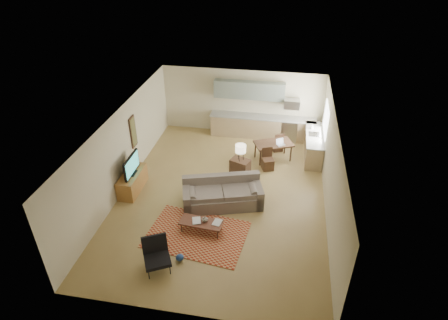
% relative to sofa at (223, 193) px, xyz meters
% --- Properties ---
extents(room, '(9.00, 9.00, 9.00)m').
position_rel_sofa_xyz_m(room, '(-0.09, 0.50, 0.91)').
color(room, olive).
rests_on(room, ground).
extents(kitchen_counter_back, '(4.26, 0.64, 0.92)m').
position_rel_sofa_xyz_m(kitchen_counter_back, '(0.81, 4.68, 0.02)').
color(kitchen_counter_back, '#A0875F').
rests_on(kitchen_counter_back, ground).
extents(kitchen_counter_right, '(0.64, 2.26, 0.92)m').
position_rel_sofa_xyz_m(kitchen_counter_right, '(2.84, 3.50, 0.02)').
color(kitchen_counter_right, '#A0875F').
rests_on(kitchen_counter_right, ground).
extents(kitchen_range, '(0.62, 0.62, 0.90)m').
position_rel_sofa_xyz_m(kitchen_range, '(1.91, 4.68, 0.01)').
color(kitchen_range, '#A5A8AD').
rests_on(kitchen_range, ground).
extents(kitchen_microwave, '(0.62, 0.40, 0.35)m').
position_rel_sofa_xyz_m(kitchen_microwave, '(1.91, 4.70, 1.11)').
color(kitchen_microwave, '#A5A8AD').
rests_on(kitchen_microwave, room).
extents(upper_cabinets, '(2.80, 0.34, 0.70)m').
position_rel_sofa_xyz_m(upper_cabinets, '(0.21, 4.83, 1.51)').
color(upper_cabinets, gray).
rests_on(upper_cabinets, room).
extents(window_right, '(0.02, 1.40, 1.05)m').
position_rel_sofa_xyz_m(window_right, '(3.14, 3.50, 1.11)').
color(window_right, white).
rests_on(window_right, room).
extents(wall_art_left, '(0.06, 0.42, 1.10)m').
position_rel_sofa_xyz_m(wall_art_left, '(-3.30, 1.40, 1.11)').
color(wall_art_left, olive).
rests_on(wall_art_left, room).
extents(triptych, '(1.70, 0.04, 0.50)m').
position_rel_sofa_xyz_m(triptych, '(-0.19, 4.97, 1.31)').
color(triptych, '#FFEFCC').
rests_on(triptych, room).
extents(rug, '(2.94, 2.21, 0.02)m').
position_rel_sofa_xyz_m(rug, '(-0.48, -1.46, -0.43)').
color(rug, maroon).
rests_on(rug, floor).
extents(sofa, '(2.75, 1.79, 0.88)m').
position_rel_sofa_xyz_m(sofa, '(0.00, 0.00, 0.00)').
color(sofa, '#6A5F55').
rests_on(sofa, floor).
extents(coffee_table, '(1.25, 0.59, 0.37)m').
position_rel_sofa_xyz_m(coffee_table, '(-0.38, -1.31, -0.26)').
color(coffee_table, '#4E281B').
rests_on(coffee_table, floor).
extents(book_a, '(0.40, 0.44, 0.03)m').
position_rel_sofa_xyz_m(book_a, '(-0.62, -1.34, -0.06)').
color(book_a, maroon).
rests_on(book_a, coffee_table).
extents(book_b, '(0.34, 0.39, 0.02)m').
position_rel_sofa_xyz_m(book_b, '(-0.03, -1.24, -0.07)').
color(book_b, navy).
rests_on(book_b, coffee_table).
extents(vase, '(0.24, 0.24, 0.18)m').
position_rel_sofa_xyz_m(vase, '(-0.28, -1.27, 0.01)').
color(vase, black).
rests_on(vase, coffee_table).
extents(armchair, '(1.00, 1.00, 0.85)m').
position_rel_sofa_xyz_m(armchair, '(-1.15, -2.84, -0.02)').
color(armchair, black).
rests_on(armchair, floor).
extents(tv_credenza, '(0.54, 1.40, 0.65)m').
position_rel_sofa_xyz_m(tv_credenza, '(-3.05, 0.26, -0.12)').
color(tv_credenza, '#905E2B').
rests_on(tv_credenza, floor).
extents(tv, '(0.11, 1.08, 0.65)m').
position_rel_sofa_xyz_m(tv, '(-3.00, 0.26, 0.53)').
color(tv, black).
rests_on(tv, tv_credenza).
extents(console_table, '(0.74, 0.62, 0.74)m').
position_rel_sofa_xyz_m(console_table, '(0.33, 1.55, -0.07)').
color(console_table, '#372317').
rests_on(console_table, floor).
extents(table_lamp, '(0.44, 0.44, 0.59)m').
position_rel_sofa_xyz_m(table_lamp, '(0.33, 1.55, 0.59)').
color(table_lamp, beige).
rests_on(table_lamp, console_table).
extents(dining_table, '(1.56, 1.27, 0.69)m').
position_rel_sofa_xyz_m(dining_table, '(1.36, 2.99, -0.10)').
color(dining_table, '#372317').
rests_on(dining_table, floor).
extents(dining_chair_near, '(0.50, 0.51, 0.81)m').
position_rel_sofa_xyz_m(dining_chair_near, '(1.23, 2.29, -0.04)').
color(dining_chair_near, '#372317').
rests_on(dining_chair_near, floor).
extents(dining_chair_far, '(0.50, 0.51, 0.78)m').
position_rel_sofa_xyz_m(dining_chair_far, '(1.49, 3.70, -0.05)').
color(dining_chair_far, '#372317').
rests_on(dining_chair_far, floor).
extents(laptop, '(0.36, 0.34, 0.22)m').
position_rel_sofa_xyz_m(laptop, '(1.63, 2.90, 0.36)').
color(laptop, '#A5A8AD').
rests_on(laptop, dining_table).
extents(soap_bottle, '(0.12, 0.12, 0.19)m').
position_rel_sofa_xyz_m(soap_bottle, '(2.74, 3.93, 0.57)').
color(soap_bottle, '#FFEFCC').
rests_on(soap_bottle, kitchen_counter_right).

